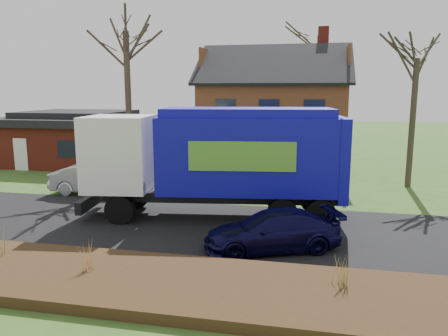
# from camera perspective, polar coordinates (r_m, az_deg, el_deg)

# --- Properties ---
(ground) EXTENTS (120.00, 120.00, 0.00)m
(ground) POSITION_cam_1_polar(r_m,az_deg,el_deg) (17.02, -4.83, -7.63)
(ground) COLOR #2F531B
(ground) RESTS_ON ground
(road) EXTENTS (80.00, 7.00, 0.02)m
(road) POSITION_cam_1_polar(r_m,az_deg,el_deg) (17.02, -4.83, -7.59)
(road) COLOR black
(road) RESTS_ON ground
(mulch_verge) EXTENTS (80.00, 3.50, 0.30)m
(mulch_verge) POSITION_cam_1_polar(r_m,az_deg,el_deg) (12.33, -12.11, -14.23)
(mulch_verge) COLOR black
(mulch_verge) RESTS_ON ground
(main_house) EXTENTS (12.95, 8.95, 9.26)m
(main_house) POSITION_cam_1_polar(r_m,az_deg,el_deg) (29.62, 5.65, 7.88)
(main_house) COLOR beige
(main_house) RESTS_ON ground
(ranch_house) EXTENTS (9.80, 8.20, 3.70)m
(ranch_house) POSITION_cam_1_polar(r_m,az_deg,el_deg) (33.22, -18.47, 3.82)
(ranch_house) COLOR maroon
(ranch_house) RESTS_ON ground
(garbage_truck) EXTENTS (10.75, 4.17, 4.49)m
(garbage_truck) POSITION_cam_1_polar(r_m,az_deg,el_deg) (17.58, -0.57, 1.65)
(garbage_truck) COLOR black
(garbage_truck) RESTS_ON ground
(silver_sedan) EXTENTS (4.77, 1.90, 1.54)m
(silver_sedan) POSITION_cam_1_polar(r_m,az_deg,el_deg) (22.89, -16.08, -1.36)
(silver_sedan) COLOR #B6BABE
(silver_sedan) RESTS_ON ground
(navy_wagon) EXTENTS (4.85, 3.36, 1.30)m
(navy_wagon) POSITION_cam_1_polar(r_m,az_deg,el_deg) (14.50, 6.30, -8.14)
(navy_wagon) COLOR black
(navy_wagon) RESTS_ON ground
(tree_front_west) EXTENTS (3.90, 3.90, 11.60)m
(tree_front_west) POSITION_cam_1_polar(r_m,az_deg,el_deg) (25.73, -12.84, 19.70)
(tree_front_west) COLOR #3D2F25
(tree_front_west) RESTS_ON ground
(tree_front_east) EXTENTS (3.50, 3.50, 9.72)m
(tree_front_east) POSITION_cam_1_polar(r_m,az_deg,el_deg) (25.41, 24.11, 15.45)
(tree_front_east) COLOR #3C3324
(tree_front_east) RESTS_ON ground
(tree_back) EXTENTS (3.75, 3.75, 11.89)m
(tree_back) POSITION_cam_1_polar(r_m,az_deg,el_deg) (38.06, 12.20, 17.09)
(tree_back) COLOR #3F3426
(tree_back) RESTS_ON ground
(grass_clump_mid) EXTENTS (0.31, 0.25, 0.86)m
(grass_clump_mid) POSITION_cam_1_polar(r_m,az_deg,el_deg) (12.83, -17.69, -10.70)
(grass_clump_mid) COLOR tan
(grass_clump_mid) RESTS_ON mulch_verge
(grass_clump_east) EXTENTS (0.33, 0.27, 0.83)m
(grass_clump_east) POSITION_cam_1_polar(r_m,az_deg,el_deg) (11.70, 14.95, -12.70)
(grass_clump_east) COLOR #A18B47
(grass_clump_east) RESTS_ON mulch_verge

